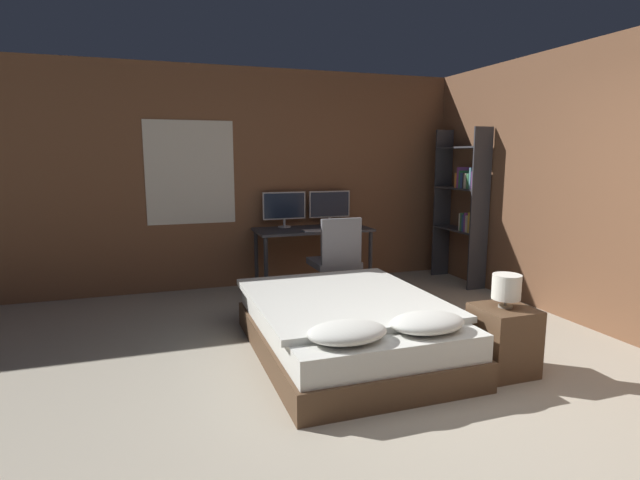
{
  "coord_description": "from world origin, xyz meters",
  "views": [
    {
      "loc": [
        -1.81,
        -2.48,
        1.63
      ],
      "look_at": [
        -0.11,
        2.48,
        0.75
      ],
      "focal_mm": 28.0,
      "sensor_mm": 36.0,
      "label": 1
    }
  ],
  "objects_px": {
    "bed": "(347,326)",
    "nightstand": "(503,340)",
    "bookshelf": "(464,199)",
    "office_chair": "(336,268)",
    "keyboard": "(319,230)",
    "bedside_lamp": "(506,287)",
    "monitor_right": "(330,205)",
    "monitor_left": "(284,207)",
    "computer_mouse": "(340,228)",
    "desk": "(313,236)"
  },
  "relations": [
    {
      "from": "bed",
      "to": "nightstand",
      "type": "height_order",
      "value": "bed"
    },
    {
      "from": "nightstand",
      "to": "bookshelf",
      "type": "bearing_deg",
      "value": 61.86
    },
    {
      "from": "office_chair",
      "to": "keyboard",
      "type": "bearing_deg",
      "value": 90.18
    },
    {
      "from": "nightstand",
      "to": "bedside_lamp",
      "type": "relative_size",
      "value": 2.04
    },
    {
      "from": "keyboard",
      "to": "office_chair",
      "type": "distance_m",
      "value": 0.68
    },
    {
      "from": "office_chair",
      "to": "monitor_right",
      "type": "bearing_deg",
      "value": 73.78
    },
    {
      "from": "monitor_left",
      "to": "bed",
      "type": "bearing_deg",
      "value": -92.37
    },
    {
      "from": "computer_mouse",
      "to": "bedside_lamp",
      "type": "bearing_deg",
      "value": -83.43
    },
    {
      "from": "office_chair",
      "to": "desk",
      "type": "bearing_deg",
      "value": 90.13
    },
    {
      "from": "monitor_right",
      "to": "bookshelf",
      "type": "relative_size",
      "value": 0.28
    },
    {
      "from": "monitor_right",
      "to": "bookshelf",
      "type": "height_order",
      "value": "bookshelf"
    },
    {
      "from": "office_chair",
      "to": "nightstand",
      "type": "bearing_deg",
      "value": -74.19
    },
    {
      "from": "office_chair",
      "to": "bookshelf",
      "type": "relative_size",
      "value": 0.5
    },
    {
      "from": "bookshelf",
      "to": "computer_mouse",
      "type": "bearing_deg",
      "value": 172.31
    },
    {
      "from": "bed",
      "to": "computer_mouse",
      "type": "bearing_deg",
      "value": 70.52
    },
    {
      "from": "desk",
      "to": "monitor_right",
      "type": "bearing_deg",
      "value": 36.8
    },
    {
      "from": "nightstand",
      "to": "monitor_left",
      "type": "xyz_separation_m",
      "value": [
        -0.89,
        3.09,
        0.75
      ]
    },
    {
      "from": "monitor_left",
      "to": "keyboard",
      "type": "xyz_separation_m",
      "value": [
        0.3,
        -0.45,
        -0.25
      ]
    },
    {
      "from": "bed",
      "to": "keyboard",
      "type": "distance_m",
      "value": 2.04
    },
    {
      "from": "desk",
      "to": "bedside_lamp",
      "type": "bearing_deg",
      "value": -78.48
    },
    {
      "from": "bedside_lamp",
      "to": "office_chair",
      "type": "relative_size",
      "value": 0.26
    },
    {
      "from": "desk",
      "to": "computer_mouse",
      "type": "relative_size",
      "value": 20.33
    },
    {
      "from": "monitor_right",
      "to": "bedside_lamp",
      "type": "bearing_deg",
      "value": -84.81
    },
    {
      "from": "monitor_left",
      "to": "bookshelf",
      "type": "distance_m",
      "value": 2.29
    },
    {
      "from": "nightstand",
      "to": "bookshelf",
      "type": "height_order",
      "value": "bookshelf"
    },
    {
      "from": "bed",
      "to": "bookshelf",
      "type": "height_order",
      "value": "bookshelf"
    },
    {
      "from": "bed",
      "to": "nightstand",
      "type": "distance_m",
      "value": 1.22
    },
    {
      "from": "monitor_left",
      "to": "computer_mouse",
      "type": "relative_size",
      "value": 7.83
    },
    {
      "from": "bedside_lamp",
      "to": "office_chair",
      "type": "distance_m",
      "value": 2.15
    },
    {
      "from": "nightstand",
      "to": "keyboard",
      "type": "bearing_deg",
      "value": 102.47
    },
    {
      "from": "monitor_left",
      "to": "keyboard",
      "type": "distance_m",
      "value": 0.6
    },
    {
      "from": "nightstand",
      "to": "desk",
      "type": "height_order",
      "value": "desk"
    },
    {
      "from": "bed",
      "to": "monitor_right",
      "type": "height_order",
      "value": "monitor_right"
    },
    {
      "from": "nightstand",
      "to": "bedside_lamp",
      "type": "bearing_deg",
      "value": -90.0
    },
    {
      "from": "bedside_lamp",
      "to": "keyboard",
      "type": "distance_m",
      "value": 2.71
    },
    {
      "from": "bed",
      "to": "office_chair",
      "type": "bearing_deg",
      "value": 73.25
    },
    {
      "from": "computer_mouse",
      "to": "nightstand",
      "type": "bearing_deg",
      "value": -83.43
    },
    {
      "from": "monitor_left",
      "to": "keyboard",
      "type": "height_order",
      "value": "monitor_left"
    },
    {
      "from": "office_chair",
      "to": "computer_mouse",
      "type": "bearing_deg",
      "value": 64.6
    },
    {
      "from": "bookshelf",
      "to": "monitor_right",
      "type": "bearing_deg",
      "value": 157.1
    },
    {
      "from": "monitor_left",
      "to": "bookshelf",
      "type": "xyz_separation_m",
      "value": [
        2.18,
        -0.67,
        0.09
      ]
    },
    {
      "from": "bedside_lamp",
      "to": "computer_mouse",
      "type": "height_order",
      "value": "computer_mouse"
    },
    {
      "from": "monitor_right",
      "to": "computer_mouse",
      "type": "height_order",
      "value": "monitor_right"
    },
    {
      "from": "bed",
      "to": "keyboard",
      "type": "bearing_deg",
      "value": 78.22
    },
    {
      "from": "monitor_right",
      "to": "keyboard",
      "type": "relative_size",
      "value": 1.44
    },
    {
      "from": "computer_mouse",
      "to": "office_chair",
      "type": "relative_size",
      "value": 0.07
    },
    {
      "from": "desk",
      "to": "monitor_right",
      "type": "xyz_separation_m",
      "value": [
        0.3,
        0.23,
        0.35
      ]
    },
    {
      "from": "monitor_left",
      "to": "keyboard",
      "type": "relative_size",
      "value": 1.44
    },
    {
      "from": "office_chair",
      "to": "bookshelf",
      "type": "bearing_deg",
      "value": 11.12
    },
    {
      "from": "bedside_lamp",
      "to": "monitor_left",
      "type": "relative_size",
      "value": 0.46
    }
  ]
}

